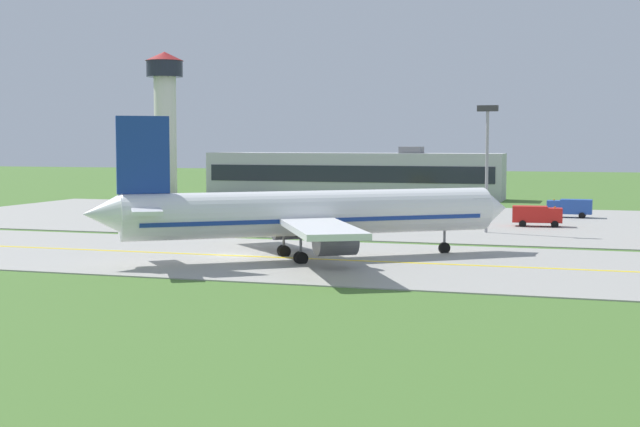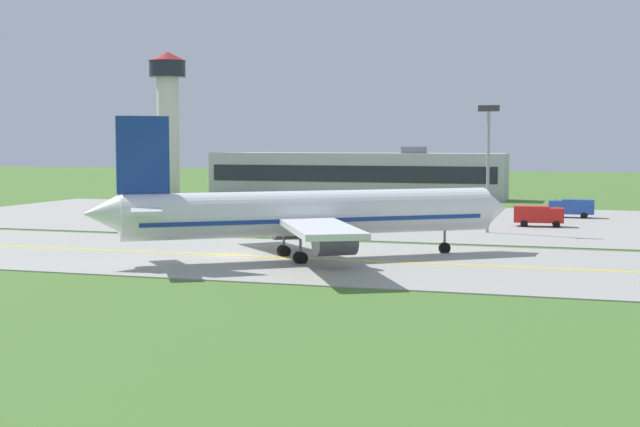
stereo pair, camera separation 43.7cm
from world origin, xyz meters
name	(u,v)px [view 1 (the left image)]	position (x,y,z in m)	size (l,w,h in m)	color
ground_plane	(233,257)	(0.00, 0.00, 0.00)	(500.00, 500.00, 0.00)	#47702D
taxiway_strip	(233,256)	(0.00, 0.00, 0.05)	(240.00, 28.00, 0.10)	#9E9B93
apron_pad	(425,221)	(10.00, 42.00, 0.05)	(140.00, 52.00, 0.10)	#9E9B93
taxiway_centreline	(233,256)	(0.00, 0.00, 0.11)	(220.00, 0.60, 0.01)	yellow
airplane_lead	(308,214)	(7.28, -0.04, 4.13)	(34.12, 28.90, 12.70)	white
service_truck_baggage	(305,208)	(-6.39, 40.44, 1.53)	(6.20, 4.84, 2.60)	yellow
service_truck_fuel	(570,207)	(28.19, 52.62, 1.53)	(6.07, 2.52, 2.60)	#264CA5
service_truck_catering	(537,215)	(24.70, 37.78, 1.53)	(6.14, 2.72, 2.60)	red
terminal_building	(353,175)	(-12.33, 87.22, 4.24)	(56.19, 8.22, 9.62)	#B2B2B7
control_tower	(165,109)	(-51.04, 87.10, 16.98)	(7.60, 7.60, 28.31)	silver
apron_light_mast	(487,152)	(19.62, 28.41, 9.33)	(2.40, 0.50, 14.70)	gray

